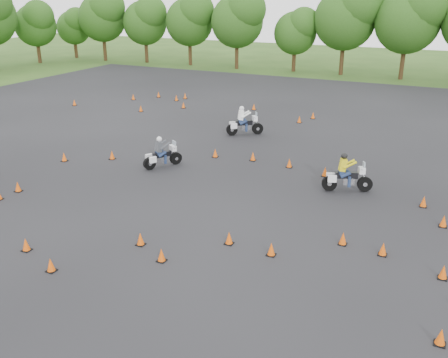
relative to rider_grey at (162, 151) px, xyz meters
name	(u,v)px	position (x,y,z in m)	size (l,w,h in m)	color
ground	(176,246)	(4.96, -7.12, -0.84)	(140.00, 140.00, 0.00)	#2D5119
asphalt_pad	(243,189)	(4.96, -1.12, -0.83)	(62.00, 62.00, 0.00)	black
treeline	(412,37)	(8.77, 27.69, 3.85)	(87.20, 32.55, 10.45)	#254B15
traffic_cones	(231,186)	(4.53, -1.46, -0.61)	(35.74, 32.95, 0.45)	#E35309
rider_grey	(162,151)	(0.00, 0.00, 0.00)	(2.15, 0.66, 1.66)	#3C3F43
rider_yellow	(348,173)	(9.32, 0.69, 0.04)	(2.27, 0.70, 1.75)	gold
rider_white	(245,120)	(1.44, 7.42, 0.08)	(2.36, 0.72, 1.82)	white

